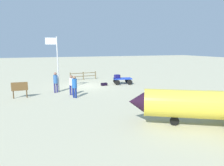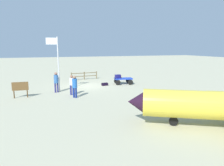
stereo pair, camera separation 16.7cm
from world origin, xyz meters
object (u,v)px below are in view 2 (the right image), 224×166
(suitcase_navy, at_px, (118,76))
(suitcase_tan, at_px, (118,76))
(signboard, at_px, (20,87))
(worker_trailing, at_px, (56,81))
(luggage_cart, at_px, (123,80))
(worker_supervisor, at_px, (72,84))
(flagpole, at_px, (57,59))
(worker_lead, at_px, (75,85))
(suitcase_maroon, at_px, (105,84))

(suitcase_navy, xyz_separation_m, suitcase_tan, (0.14, 0.25, 0.03))
(signboard, bearing_deg, worker_trailing, -159.15)
(luggage_cart, xyz_separation_m, worker_supervisor, (5.66, 3.15, 0.49))
(worker_trailing, xyz_separation_m, worker_supervisor, (-1.10, 1.35, -0.08))
(worker_supervisor, relative_size, flagpole, 0.35)
(signboard, bearing_deg, worker_lead, 161.59)
(signboard, bearing_deg, worker_supervisor, 174.88)
(suitcase_navy, bearing_deg, worker_supervisor, 33.71)
(suitcase_navy, distance_m, suitcase_tan, 0.29)
(suitcase_navy, distance_m, worker_trailing, 6.69)
(luggage_cart, relative_size, suitcase_maroon, 3.26)
(luggage_cart, relative_size, worker_supervisor, 1.23)
(luggage_cart, xyz_separation_m, suitcase_navy, (0.42, -0.35, 0.34))
(suitcase_navy, relative_size, worker_supervisor, 0.35)
(suitcase_maroon, height_order, signboard, signboard)
(suitcase_maroon, xyz_separation_m, worker_lead, (3.55, 3.95, 0.85))
(suitcase_tan, bearing_deg, signboard, 18.13)
(luggage_cart, bearing_deg, signboard, 16.59)
(worker_lead, bearing_deg, worker_supervisor, -84.87)
(luggage_cart, height_order, flagpole, flagpole)
(worker_supervisor, bearing_deg, suitcase_maroon, -140.40)
(suitcase_tan, distance_m, worker_trailing, 6.48)
(worker_lead, relative_size, worker_supervisor, 1.05)
(suitcase_tan, relative_size, suitcase_maroon, 0.96)
(worker_trailing, xyz_separation_m, signboard, (2.67, 1.02, -0.21))
(suitcase_maroon, bearing_deg, signboard, 19.82)
(suitcase_maroon, distance_m, worker_lead, 5.38)
(flagpole, relative_size, signboard, 3.85)
(suitcase_navy, bearing_deg, worker_trailing, 18.64)
(suitcase_navy, distance_m, suitcase_maroon, 1.79)
(suitcase_maroon, height_order, flagpole, flagpole)
(worker_trailing, bearing_deg, worker_lead, 117.26)
(suitcase_maroon, distance_m, worker_supervisor, 4.78)
(suitcase_navy, height_order, worker_trailing, worker_trailing)
(worker_trailing, relative_size, worker_supervisor, 1.07)
(suitcase_tan, distance_m, worker_supervisor, 6.04)
(suitcase_maroon, bearing_deg, worker_lead, 48.07)
(worker_supervisor, height_order, signboard, worker_supervisor)
(suitcase_navy, bearing_deg, luggage_cart, 140.57)
(worker_trailing, bearing_deg, suitcase_tan, -163.07)
(worker_lead, xyz_separation_m, worker_supervisor, (0.08, -0.95, -0.06))
(suitcase_maroon, xyz_separation_m, flagpole, (4.57, 1.20, 2.63))
(suitcase_navy, distance_m, signboard, 9.54)
(signboard, bearing_deg, flagpole, -152.65)
(luggage_cart, xyz_separation_m, suitcase_tan, (0.56, -0.10, 0.37))
(suitcase_tan, height_order, worker_lead, worker_lead)
(suitcase_navy, xyz_separation_m, worker_supervisor, (5.23, 3.49, 0.14))
(signboard, bearing_deg, luggage_cart, -163.41)
(flagpole, bearing_deg, worker_trailing, 70.17)
(flagpole, height_order, signboard, flagpole)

